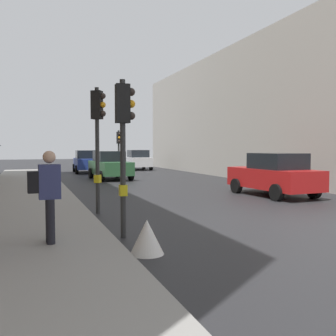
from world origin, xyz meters
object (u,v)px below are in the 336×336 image
(traffic_light_near_right, at_px, (98,127))
(car_red_sedan, at_px, (274,175))
(traffic_light_far_median, at_px, (119,144))
(car_green_estate, at_px, (110,165))
(pedestrian_with_grey_backpack, at_px, (47,191))
(traffic_light_near_left, at_px, (124,129))
(car_white_compact, at_px, (138,160))
(warning_sign_triangle, at_px, (147,237))
(car_blue_van, at_px, (87,162))

(traffic_light_near_right, height_order, car_red_sedan, traffic_light_near_right)
(traffic_light_far_median, bearing_deg, traffic_light_near_right, -104.96)
(car_green_estate, relative_size, car_red_sedan, 1.01)
(pedestrian_with_grey_backpack, bearing_deg, traffic_light_near_right, 67.15)
(traffic_light_near_left, xyz_separation_m, car_white_compact, (7.25, 25.06, -1.51))
(traffic_light_near_left, bearing_deg, warning_sign_triangle, -86.94)
(car_blue_van, bearing_deg, pedestrian_with_grey_backpack, -99.90)
(traffic_light_near_right, relative_size, warning_sign_triangle, 5.81)
(car_white_compact, xyz_separation_m, car_blue_van, (-4.86, -2.52, 0.00))
(traffic_light_near_left, distance_m, car_white_compact, 26.13)
(pedestrian_with_grey_backpack, bearing_deg, car_white_compact, 70.88)
(car_blue_van, bearing_deg, warning_sign_triangle, -95.51)
(traffic_light_near_right, distance_m, pedestrian_with_grey_backpack, 4.47)
(car_green_estate, xyz_separation_m, warning_sign_triangle, (-2.74, -17.02, -0.55))
(car_green_estate, height_order, car_red_sedan, same)
(traffic_light_near_right, distance_m, car_blue_van, 19.48)
(car_white_compact, distance_m, pedestrian_with_grey_backpack, 27.17)
(traffic_light_near_left, relative_size, car_green_estate, 0.80)
(traffic_light_far_median, xyz_separation_m, car_green_estate, (-1.25, -2.98, -1.33))
(car_red_sedan, relative_size, warning_sign_triangle, 6.60)
(traffic_light_near_left, relative_size, car_red_sedan, 0.81)
(traffic_light_far_median, relative_size, pedestrian_with_grey_backpack, 1.81)
(traffic_light_near_right, bearing_deg, car_red_sedan, 13.09)
(traffic_light_near_right, relative_size, car_white_compact, 0.88)
(car_white_compact, height_order, car_blue_van, same)
(car_red_sedan, bearing_deg, traffic_light_near_left, -146.16)
(car_white_compact, distance_m, car_red_sedan, 20.03)
(pedestrian_with_grey_backpack, bearing_deg, car_red_sedan, 31.65)
(traffic_light_near_left, distance_m, car_blue_van, 22.71)
(car_red_sedan, height_order, warning_sign_triangle, car_red_sedan)
(traffic_light_near_right, xyz_separation_m, warning_sign_triangle, (0.08, -4.74, -2.28))
(car_red_sedan, bearing_deg, warning_sign_triangle, -138.86)
(car_green_estate, xyz_separation_m, pedestrian_with_grey_backpack, (-4.47, -16.17, 0.29))
(traffic_light_far_median, xyz_separation_m, car_white_compact, (3.18, 6.52, -1.33))
(warning_sign_triangle, bearing_deg, car_white_compact, 74.86)
(car_red_sedan, bearing_deg, car_blue_van, 106.28)
(warning_sign_triangle, bearing_deg, traffic_light_far_median, 78.71)
(traffic_light_near_left, height_order, car_white_compact, traffic_light_near_left)
(traffic_light_far_median, distance_m, pedestrian_with_grey_backpack, 20.01)
(traffic_light_far_median, height_order, car_white_compact, traffic_light_far_median)
(car_green_estate, xyz_separation_m, car_white_compact, (4.43, 9.50, 0.00))
(car_green_estate, relative_size, car_white_compact, 1.01)
(traffic_light_near_left, relative_size, warning_sign_triangle, 5.33)
(car_green_estate, relative_size, pedestrian_with_grey_backpack, 2.44)
(car_white_compact, bearing_deg, pedestrian_with_grey_backpack, -109.12)
(car_white_compact, bearing_deg, car_blue_van, -152.58)
(car_red_sedan, xyz_separation_m, warning_sign_triangle, (-7.43, -6.49, -0.55))
(car_red_sedan, distance_m, pedestrian_with_grey_backpack, 10.75)
(car_blue_van, relative_size, pedestrian_with_grey_backpack, 2.41)
(car_red_sedan, bearing_deg, traffic_light_far_median, 104.26)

